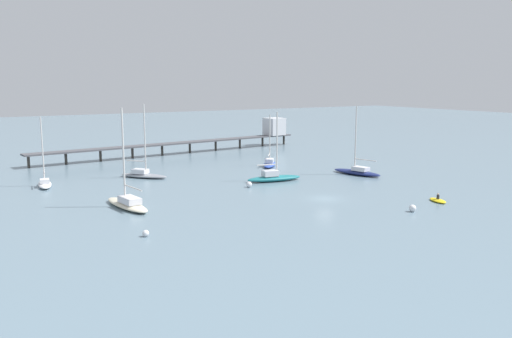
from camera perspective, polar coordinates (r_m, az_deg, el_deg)
name	(u,v)px	position (r m, az deg, el deg)	size (l,w,h in m)	color
ground_plane	(325,199)	(72.19, 7.37, -3.17)	(400.00, 400.00, 0.00)	slate
pier	(231,134)	(123.11, -2.68, 3.76)	(62.45, 9.95, 6.68)	#4C4C51
sailboat_gray	(143,174)	(88.89, -11.98, -0.49)	(7.21, 7.95, 11.98)	gray
sailboat_cream	(128,202)	(68.33, -13.58, -3.48)	(3.79, 10.23, 12.37)	beige
sailboat_navy	(357,171)	(91.23, 10.79, -0.20)	(4.41, 9.49, 11.46)	navy
sailboat_white	(45,182)	(85.65, -21.67, -1.35)	(2.75, 6.96, 10.39)	white
sailboat_teal	(274,177)	(83.89, 1.89, -0.84)	(9.28, 3.81, 10.89)	#1E727A
sailboat_blue	(269,163)	(98.53, 1.45, 0.65)	(6.28, 7.25, 9.47)	#2D4CB7
dinghy_yellow	(438,200)	(73.75, 18.87, -3.17)	(2.38, 3.48, 1.14)	yellow
mooring_buoy_inner	(146,233)	(55.55, -11.71, -6.76)	(0.69, 0.69, 0.69)	silver
mooring_buoy_near	(249,185)	(79.12, -0.74, -1.67)	(0.84, 0.84, 0.84)	silver
mooring_buoy_far	(413,208)	(67.16, 16.40, -4.05)	(0.88, 0.88, 0.88)	silver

